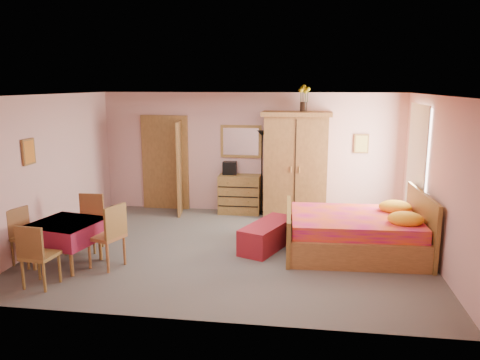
% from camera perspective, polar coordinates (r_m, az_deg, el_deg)
% --- Properties ---
extents(floor, '(6.50, 6.50, 0.00)m').
position_cam_1_polar(floor, '(8.09, -1.02, -8.41)').
color(floor, '#5E5953').
rests_on(floor, ground).
extents(ceiling, '(6.50, 6.50, 0.00)m').
position_cam_1_polar(ceiling, '(7.61, -1.09, 10.33)').
color(ceiling, brown).
rests_on(ceiling, wall_back).
extents(wall_back, '(6.50, 0.10, 2.60)m').
position_cam_1_polar(wall_back, '(10.19, 1.21, 3.32)').
color(wall_back, '#DAA39E').
rests_on(wall_back, floor).
extents(wall_front, '(6.50, 0.10, 2.60)m').
position_cam_1_polar(wall_front, '(5.36, -5.36, -4.38)').
color(wall_front, '#DAA39E').
rests_on(wall_front, floor).
extents(wall_left, '(0.10, 5.00, 2.60)m').
position_cam_1_polar(wall_left, '(8.86, -22.28, 1.19)').
color(wall_left, '#DAA39E').
rests_on(wall_left, floor).
extents(wall_right, '(0.10, 5.00, 2.60)m').
position_cam_1_polar(wall_right, '(7.91, 22.88, -0.03)').
color(wall_right, '#DAA39E').
rests_on(wall_right, floor).
extents(doorway, '(1.06, 0.12, 2.15)m').
position_cam_1_polar(doorway, '(10.60, -9.07, 1.99)').
color(doorway, '#9E6B35').
rests_on(doorway, floor).
extents(window, '(0.08, 1.40, 1.95)m').
position_cam_1_polar(window, '(9.02, 20.83, 2.44)').
color(window, white).
rests_on(window, wall_right).
extents(picture_left, '(0.04, 0.32, 0.42)m').
position_cam_1_polar(picture_left, '(8.28, -24.39, 3.15)').
color(picture_left, orange).
rests_on(picture_left, wall_left).
extents(picture_back, '(0.30, 0.04, 0.40)m').
position_cam_1_polar(picture_back, '(10.11, 14.58, 4.31)').
color(picture_back, '#D8BF59').
rests_on(picture_back, wall_back).
extents(chest_of_drawers, '(0.90, 0.46, 0.84)m').
position_cam_1_polar(chest_of_drawers, '(10.16, -0.06, -1.74)').
color(chest_of_drawers, olive).
rests_on(chest_of_drawers, floor).
extents(wall_mirror, '(0.90, 0.06, 0.71)m').
position_cam_1_polar(wall_mirror, '(10.17, 0.11, 4.72)').
color(wall_mirror, white).
rests_on(wall_mirror, wall_back).
extents(stereo, '(0.31, 0.24, 0.28)m').
position_cam_1_polar(stereo, '(10.14, -1.26, 1.46)').
color(stereo, black).
rests_on(stereo, chest_of_drawers).
extents(floor_lamp, '(0.27, 0.27, 1.81)m').
position_cam_1_polar(floor_lamp, '(10.04, 2.68, 0.89)').
color(floor_lamp, black).
rests_on(floor_lamp, floor).
extents(wardrobe, '(1.42, 0.74, 2.22)m').
position_cam_1_polar(wardrobe, '(9.81, 6.81, 1.79)').
color(wardrobe, '#9C6734').
rests_on(wardrobe, floor).
extents(sunflower_vase, '(0.22, 0.22, 0.54)m').
position_cam_1_polar(sunflower_vase, '(9.77, 7.79, 9.85)').
color(sunflower_vase, yellow).
rests_on(sunflower_vase, wardrobe).
extents(bed, '(2.34, 1.88, 1.05)m').
position_cam_1_polar(bed, '(8.02, 13.72, -4.99)').
color(bed, '#C1126C').
rests_on(bed, floor).
extents(bench, '(0.95, 1.40, 0.44)m').
position_cam_1_polar(bench, '(8.12, 3.43, -6.72)').
color(bench, maroon).
rests_on(bench, floor).
extents(dining_table, '(1.12, 1.12, 0.70)m').
position_cam_1_polar(dining_table, '(7.78, -20.29, -7.27)').
color(dining_table, maroon).
rests_on(dining_table, floor).
extents(chair_south, '(0.46, 0.46, 0.92)m').
position_cam_1_polar(chair_south, '(7.11, -23.20, -8.37)').
color(chair_south, olive).
rests_on(chair_south, floor).
extents(chair_north, '(0.43, 0.43, 0.94)m').
position_cam_1_polar(chair_north, '(8.32, -18.07, -5.04)').
color(chair_north, olive).
rests_on(chair_north, floor).
extents(chair_west, '(0.50, 0.50, 0.88)m').
position_cam_1_polar(chair_west, '(8.02, -24.47, -6.35)').
color(chair_west, olive).
rests_on(chair_west, floor).
extents(chair_east, '(0.58, 0.58, 1.00)m').
position_cam_1_polar(chair_east, '(7.48, -16.00, -6.54)').
color(chair_east, '#B06D3B').
rests_on(chair_east, floor).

